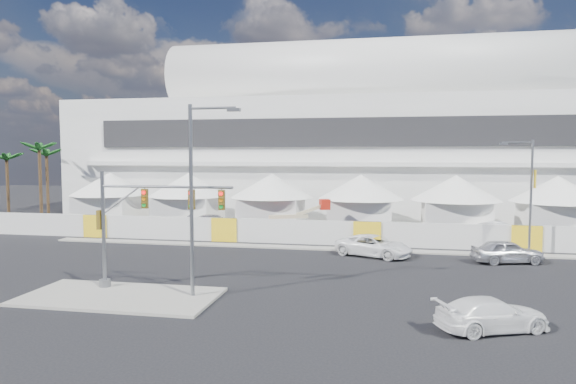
% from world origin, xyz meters
% --- Properties ---
extents(ground, '(160.00, 160.00, 0.00)m').
position_xyz_m(ground, '(0.00, 0.00, 0.00)').
color(ground, black).
rests_on(ground, ground).
extents(median_island, '(10.00, 5.00, 0.15)m').
position_xyz_m(median_island, '(-6.00, -3.00, 0.07)').
color(median_island, gray).
rests_on(median_island, ground).
extents(far_curb, '(80.00, 1.20, 0.12)m').
position_xyz_m(far_curb, '(20.00, 12.50, 0.06)').
color(far_curb, gray).
rests_on(far_curb, ground).
extents(stadium, '(80.00, 24.80, 21.98)m').
position_xyz_m(stadium, '(8.71, 41.50, 9.45)').
color(stadium, silver).
rests_on(stadium, ground).
extents(tent_row, '(53.40, 8.40, 5.40)m').
position_xyz_m(tent_row, '(0.50, 24.00, 3.15)').
color(tent_row, white).
rests_on(tent_row, ground).
extents(hoarding_fence, '(70.00, 0.25, 2.00)m').
position_xyz_m(hoarding_fence, '(6.00, 14.50, 1.00)').
color(hoarding_fence, silver).
rests_on(hoarding_fence, ground).
extents(palm_cluster, '(10.60, 10.60, 8.55)m').
position_xyz_m(palm_cluster, '(-33.46, 29.50, 6.88)').
color(palm_cluster, '#47331E').
rests_on(palm_cluster, ground).
extents(sedan_silver, '(2.92, 5.01, 1.60)m').
position_xyz_m(sedan_silver, '(15.62, 9.81, 0.80)').
color(sedan_silver, silver).
rests_on(sedan_silver, ground).
extents(pickup_curb, '(4.51, 6.09, 1.54)m').
position_xyz_m(pickup_curb, '(6.64, 10.45, 0.77)').
color(pickup_curb, white).
rests_on(pickup_curb, ground).
extents(pickup_near, '(3.68, 5.20, 1.40)m').
position_xyz_m(pickup_near, '(11.89, -4.55, 0.70)').
color(pickup_near, white).
rests_on(pickup_near, ground).
extents(lot_car_a, '(4.25, 4.64, 1.54)m').
position_xyz_m(lot_car_a, '(17.09, 19.60, 0.77)').
color(lot_car_a, silver).
rests_on(lot_car_a, ground).
extents(lot_car_c, '(3.33, 5.62, 1.53)m').
position_xyz_m(lot_car_c, '(-8.76, 20.15, 0.76)').
color(lot_car_c, '#B1B0B5').
rests_on(lot_car_c, ground).
extents(traffic_mast, '(7.70, 0.62, 6.34)m').
position_xyz_m(traffic_mast, '(-5.89, -1.57, 3.69)').
color(traffic_mast, slate).
rests_on(traffic_mast, median_island).
extents(streetlight_median, '(2.71, 0.27, 9.79)m').
position_xyz_m(streetlight_median, '(-2.04, -2.32, 5.77)').
color(streetlight_median, slate).
rests_on(streetlight_median, median_island).
extents(streetlight_curb, '(2.50, 0.56, 8.45)m').
position_xyz_m(streetlight_curb, '(17.52, 12.50, 4.91)').
color(streetlight_curb, gray).
rests_on(streetlight_curb, ground).
extents(boom_lift, '(6.85, 2.65, 3.35)m').
position_xyz_m(boom_lift, '(-1.47, 17.20, 0.90)').
color(boom_lift, red).
rests_on(boom_lift, ground).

